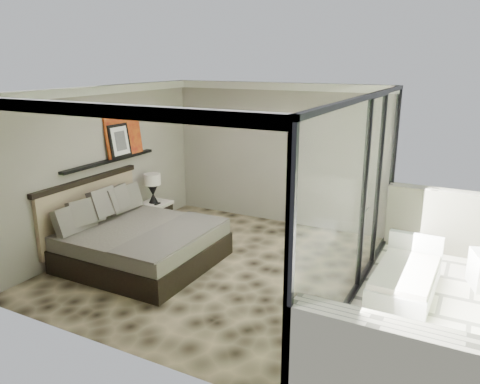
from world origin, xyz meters
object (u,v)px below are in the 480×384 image
at_px(lounger, 406,277).
at_px(bed, 137,241).
at_px(nightstand, 156,215).
at_px(table_lamp, 153,184).

bearing_deg(lounger, bed, -164.78).
distance_m(nightstand, lounger, 4.84).
xyz_separation_m(nightstand, lounger, (4.82, -0.46, -0.06)).
xyz_separation_m(nightstand, table_lamp, (-0.02, -0.04, 0.63)).
distance_m(table_lamp, lounger, 4.90).
height_order(bed, lounger, bed).
xyz_separation_m(bed, lounger, (4.07, 1.01, -0.17)).
relative_size(bed, table_lamp, 3.87).
bearing_deg(nightstand, table_lamp, -123.74).
relative_size(nightstand, table_lamp, 0.88).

